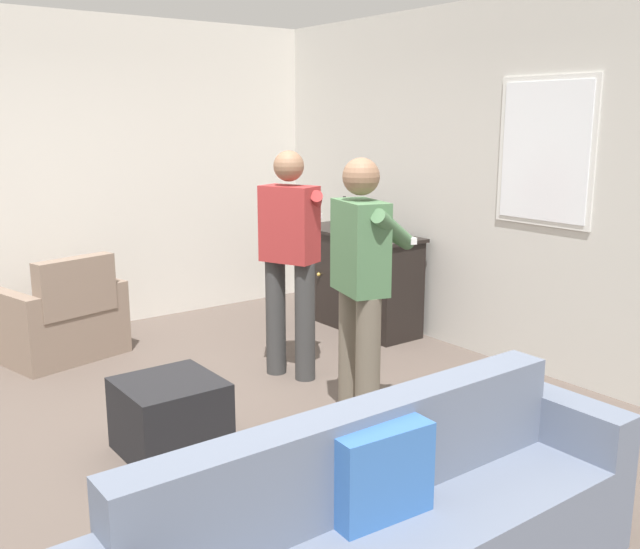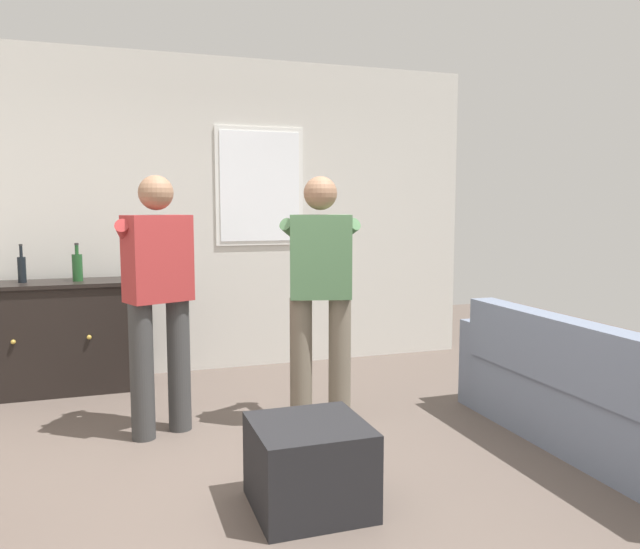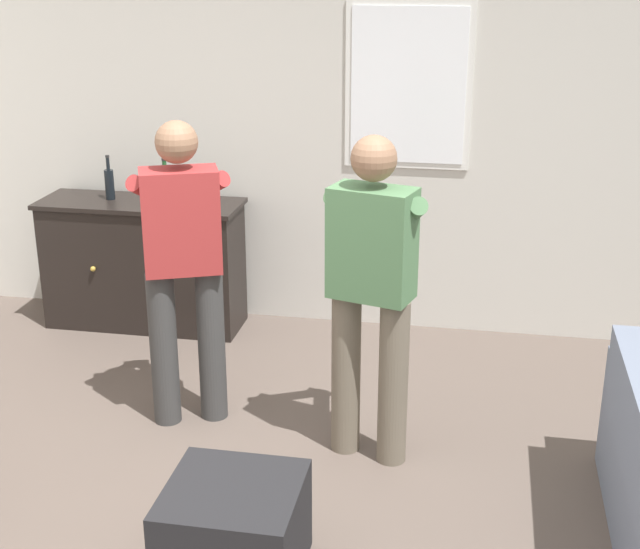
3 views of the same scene
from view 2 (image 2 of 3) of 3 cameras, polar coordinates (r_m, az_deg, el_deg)
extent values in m
plane|color=brown|center=(3.44, -4.60, -19.31)|extent=(10.40, 10.40, 0.00)
cube|color=beige|center=(5.73, -11.18, 5.28)|extent=(5.20, 0.12, 2.80)
cube|color=silver|center=(5.76, -5.53, 8.00)|extent=(0.81, 0.02, 1.07)
cube|color=white|center=(5.76, -5.52, 8.01)|extent=(0.73, 0.03, 0.99)
cube|color=slate|center=(4.16, 24.65, -12.19)|extent=(0.55, 2.05, 0.42)
cube|color=slate|center=(3.91, 22.72, -6.99)|extent=(0.18, 2.05, 0.40)
cube|color=slate|center=(4.95, 15.88, -7.59)|extent=(0.55, 0.18, 0.64)
cube|color=#386BB7|center=(4.00, 24.12, -7.06)|extent=(0.16, 0.41, 0.36)
cube|color=black|center=(5.44, -23.09, -5.44)|extent=(1.34, 0.44, 0.86)
cube|color=black|center=(5.37, -23.29, -0.79)|extent=(1.38, 0.48, 0.03)
sphere|color=#B79338|center=(5.23, -26.24, -5.55)|extent=(0.04, 0.04, 0.04)
sphere|color=#B79338|center=(5.19, -20.35, -5.40)|extent=(0.04, 0.04, 0.04)
cylinder|color=black|center=(5.41, -25.60, 0.39)|extent=(0.06, 0.06, 0.20)
cylinder|color=black|center=(5.40, -25.67, 1.91)|extent=(0.02, 0.02, 0.08)
cylinder|color=#262626|center=(5.39, -25.70, 2.44)|extent=(0.03, 0.03, 0.02)
cylinder|color=#1E4C23|center=(5.35, -21.30, 0.59)|extent=(0.08, 0.08, 0.22)
cylinder|color=#1E4C23|center=(5.34, -21.36, 2.13)|extent=(0.03, 0.03, 0.07)
cylinder|color=#262626|center=(5.33, -21.38, 2.62)|extent=(0.03, 0.03, 0.02)
cube|color=black|center=(3.21, -0.99, -17.05)|extent=(0.55, 0.55, 0.43)
cylinder|color=#383838|center=(4.16, -15.97, -8.54)|extent=(0.15, 0.15, 0.88)
cylinder|color=#383838|center=(4.27, -12.77, -8.06)|extent=(0.15, 0.15, 0.88)
cube|color=#9E2D2D|center=(4.10, -14.62, 1.43)|extent=(0.45, 0.36, 0.55)
sphere|color=#8C664C|center=(4.08, -14.78, 7.25)|extent=(0.22, 0.22, 0.22)
cylinder|color=#9E2D2D|center=(4.18, -17.04, 2.97)|extent=(0.19, 0.45, 0.29)
cylinder|color=#9E2D2D|center=(4.28, -14.22, 3.12)|extent=(0.42, 0.31, 0.29)
cube|color=white|center=(4.38, -16.48, 2.01)|extent=(0.15, 0.09, 0.04)
cylinder|color=#6B6051|center=(4.22, -1.75, -8.09)|extent=(0.15, 0.15, 0.88)
cylinder|color=#6B6051|center=(4.23, 1.81, -8.04)|extent=(0.15, 0.15, 0.88)
cube|color=#4C754C|center=(4.11, 0.03, 1.65)|extent=(0.44, 0.32, 0.55)
sphere|color=#8C664C|center=(4.09, 0.04, 7.45)|extent=(0.22, 0.22, 0.22)
cylinder|color=#4C754C|center=(4.25, -1.63, 3.29)|extent=(0.40, 0.34, 0.29)
cylinder|color=#4C754C|center=(4.27, 1.46, 3.30)|extent=(0.24, 0.44, 0.29)
cube|color=white|center=(4.42, -0.19, 2.30)|extent=(0.16, 0.08, 0.04)
camera|label=1|loc=(4.66, 57.13, 8.55)|focal=40.00mm
camera|label=3|loc=(2.06, 80.03, 29.92)|focal=50.00mm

